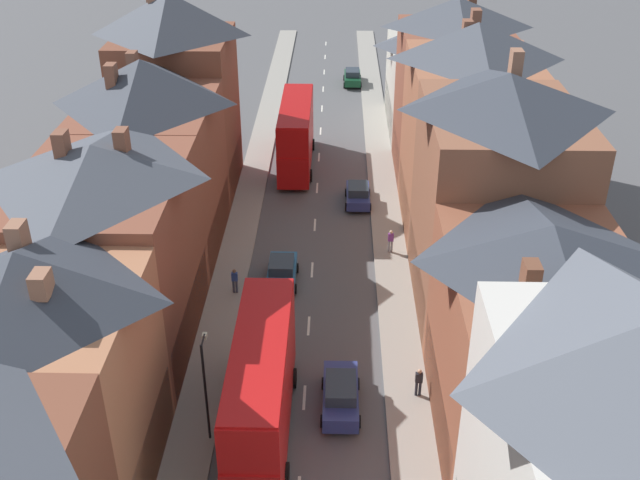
# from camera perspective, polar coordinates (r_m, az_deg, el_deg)

# --- Properties ---
(pavement_left) EXTENTS (2.20, 104.00, 0.14)m
(pavement_left) POSITION_cam_1_polar(r_m,az_deg,el_deg) (54.97, -5.66, 2.27)
(pavement_left) COLOR gray
(pavement_left) RESTS_ON ground
(pavement_right) EXTENTS (2.20, 104.00, 0.14)m
(pavement_right) POSITION_cam_1_polar(r_m,az_deg,el_deg) (54.70, 5.02, 2.16)
(pavement_right) COLOR gray
(pavement_right) RESTS_ON ground
(centre_line_dashes) EXTENTS (0.14, 97.80, 0.01)m
(centre_line_dashes) POSITION_cam_1_polar(r_m,az_deg,el_deg) (52.86, -0.40, 1.17)
(centre_line_dashes) COLOR silver
(centre_line_dashes) RESTS_ON ground
(terrace_row_left) EXTENTS (8.00, 59.75, 14.76)m
(terrace_row_left) POSITION_cam_1_polar(r_m,az_deg,el_deg) (35.79, -17.91, -4.32)
(terrace_row_left) COLOR brown
(terrace_row_left) RESTS_ON ground
(terrace_row_right) EXTENTS (8.00, 72.91, 14.65)m
(terrace_row_right) POSITION_cam_1_polar(r_m,az_deg,el_deg) (39.72, 13.88, 0.51)
(terrace_row_right) COLOR #BCB7A8
(terrace_row_right) RESTS_ON ground
(double_decker_bus_lead) EXTENTS (2.74, 10.80, 5.30)m
(double_decker_bus_lead) POSITION_cam_1_polar(r_m,az_deg,el_deg) (34.48, -4.48, -11.03)
(double_decker_bus_lead) COLOR red
(double_decker_bus_lead) RESTS_ON ground
(double_decker_bus_mid_street) EXTENTS (2.74, 10.80, 5.30)m
(double_decker_bus_mid_street) POSITION_cam_1_polar(r_m,az_deg,el_deg) (61.00, -1.84, 8.11)
(double_decker_bus_mid_street) COLOR #B70F0F
(double_decker_bus_mid_street) RESTS_ON ground
(car_near_blue) EXTENTS (1.90, 4.36, 1.70)m
(car_near_blue) POSITION_cam_1_polar(r_m,az_deg,el_deg) (36.95, 1.59, -11.65)
(car_near_blue) COLOR navy
(car_near_blue) RESTS_ON ground
(car_near_silver) EXTENTS (1.90, 3.84, 1.69)m
(car_near_silver) POSITION_cam_1_polar(r_m,az_deg,el_deg) (46.02, -2.92, -2.38)
(car_near_silver) COLOR #236093
(car_near_silver) RESTS_ON ground
(car_parked_left_a) EXTENTS (1.90, 4.12, 1.66)m
(car_parked_left_a) POSITION_cam_1_polar(r_m,az_deg,el_deg) (81.81, 2.49, 12.32)
(car_parked_left_a) COLOR #144728
(car_parked_left_a) RESTS_ON ground
(car_mid_white) EXTENTS (1.90, 3.85, 1.61)m
(car_mid_white) POSITION_cam_1_polar(r_m,az_deg,el_deg) (55.47, 2.91, 3.51)
(car_mid_white) COLOR navy
(car_mid_white) RESTS_ON ground
(pedestrian_mid_left) EXTENTS (0.36, 0.22, 1.61)m
(pedestrian_mid_left) POSITION_cam_1_polar(r_m,az_deg,el_deg) (37.70, 7.53, -10.60)
(pedestrian_mid_left) COLOR #23232D
(pedestrian_mid_left) RESTS_ON pavement_right
(pedestrian_mid_right) EXTENTS (0.36, 0.22, 1.61)m
(pedestrian_mid_right) POSITION_cam_1_polar(r_m,az_deg,el_deg) (45.08, -6.52, -3.02)
(pedestrian_mid_right) COLOR #3D4256
(pedestrian_mid_right) RESTS_ON pavement_left
(pedestrian_far_left) EXTENTS (0.36, 0.22, 1.61)m
(pedestrian_far_left) POSITION_cam_1_polar(r_m,az_deg,el_deg) (49.10, 5.41, -0.01)
(pedestrian_far_left) COLOR gray
(pedestrian_far_left) RESTS_ON pavement_right
(street_lamp) EXTENTS (0.20, 1.12, 5.50)m
(street_lamp) POSITION_cam_1_polar(r_m,az_deg,el_deg) (34.22, -8.72, -10.77)
(street_lamp) COLOR black
(street_lamp) RESTS_ON ground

